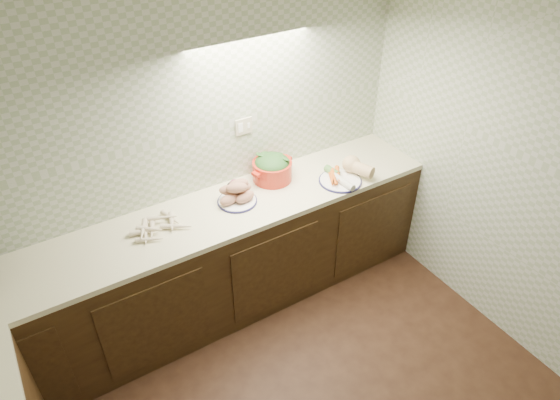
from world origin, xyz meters
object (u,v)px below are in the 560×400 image
veg_plate (345,171)px  sweet_potato_plate (237,194)px  parsnip_pile (157,229)px  onion_bowl (236,187)px  dutch_oven (272,168)px

veg_plate → sweet_potato_plate: bearing=169.5°
parsnip_pile → sweet_potato_plate: 0.60m
sweet_potato_plate → onion_bowl: (0.05, 0.11, -0.03)m
dutch_oven → veg_plate: (0.48, -0.27, -0.05)m
parsnip_pile → sweet_potato_plate: (0.60, 0.03, 0.04)m
veg_plate → dutch_oven: bearing=150.7°
veg_plate → parsnip_pile: bearing=175.2°
sweet_potato_plate → onion_bowl: 0.13m
sweet_potato_plate → dutch_oven: size_ratio=0.78×
parsnip_pile → dutch_oven: size_ratio=1.00×
parsnip_pile → veg_plate: 1.44m
onion_bowl → veg_plate: bearing=-18.9°
sweet_potato_plate → dutch_oven: dutch_oven is taller
sweet_potato_plate → onion_bowl: bearing=64.9°
parsnip_pile → onion_bowl: size_ratio=2.72×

